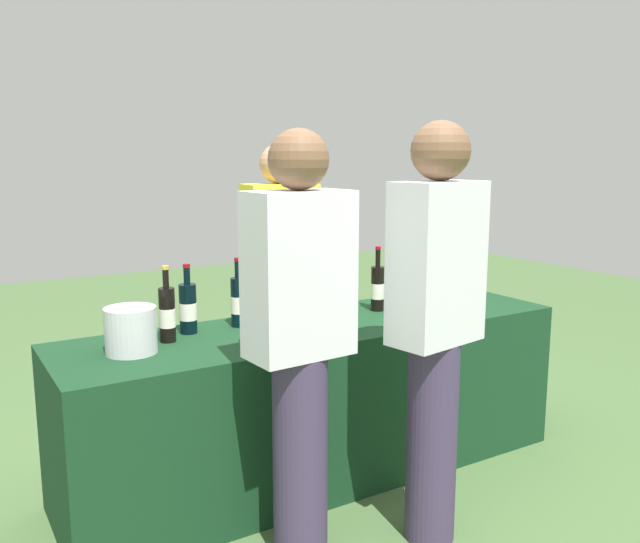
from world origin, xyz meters
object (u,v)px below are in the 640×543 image
(wine_glass_0, at_px, (252,321))
(server_pouring, at_px, (281,278))
(wine_bottle_3, at_px, (288,297))
(wine_glass_2, at_px, (455,289))
(wine_bottle_6, at_px, (418,280))
(wine_bottle_5, at_px, (377,288))
(wine_bottle_2, at_px, (238,301))
(guest_0, at_px, (299,333))
(guest_1, at_px, (435,318))
(ice_bucket, at_px, (131,330))
(wine_bottle_1, at_px, (188,308))
(wine_glass_1, at_px, (345,310))
(wine_bottle_4, at_px, (328,291))
(wine_bottle_0, at_px, (167,314))

(wine_glass_0, distance_m, server_pouring, 0.89)
(wine_bottle_3, xyz_separation_m, server_pouring, (0.18, 0.43, 0.01))
(wine_glass_2, bearing_deg, wine_bottle_6, 96.31)
(wine_bottle_5, relative_size, server_pouring, 0.21)
(wine_bottle_2, relative_size, wine_bottle_6, 1.04)
(wine_bottle_6, height_order, wine_glass_0, wine_bottle_6)
(wine_bottle_3, relative_size, wine_glass_0, 2.21)
(guest_0, xyz_separation_m, guest_1, (0.50, -0.16, 0.03))
(wine_bottle_2, bearing_deg, wine_bottle_5, -5.98)
(wine_glass_2, relative_size, ice_bucket, 0.69)
(wine_bottle_1, xyz_separation_m, wine_bottle_5, (0.97, -0.08, 0.00))
(wine_glass_2, bearing_deg, wine_glass_1, -175.95)
(wine_bottle_4, height_order, wine_glass_0, wine_bottle_4)
(wine_glass_0, distance_m, guest_0, 0.41)
(wine_glass_0, height_order, server_pouring, server_pouring)
(wine_glass_0, bearing_deg, wine_bottle_5, 15.48)
(wine_bottle_0, bearing_deg, wine_bottle_3, 6.93)
(guest_0, bearing_deg, wine_bottle_0, 110.92)
(wine_bottle_3, bearing_deg, ice_bucket, -169.04)
(wine_glass_1, xyz_separation_m, wine_glass_2, (0.71, 0.05, 0.01))
(server_pouring, bearing_deg, guest_1, 93.54)
(wine_bottle_3, distance_m, wine_glass_2, 0.87)
(wine_bottle_0, bearing_deg, wine_glass_0, -37.61)
(wine_bottle_3, height_order, wine_bottle_6, wine_bottle_6)
(wine_bottle_5, height_order, wine_glass_2, wine_bottle_5)
(wine_bottle_0, relative_size, guest_1, 0.20)
(wine_bottle_3, xyz_separation_m, wine_glass_0, (-0.34, -0.30, -0.01))
(wine_glass_1, bearing_deg, wine_bottle_0, 163.24)
(wine_bottle_1, distance_m, server_pouring, 0.80)
(wine_bottle_0, distance_m, wine_glass_0, 0.36)
(wine_bottle_0, distance_m, guest_1, 1.12)
(wine_bottle_2, relative_size, wine_bottle_4, 1.03)
(wine_bottle_1, height_order, wine_bottle_5, wine_bottle_5)
(wine_bottle_0, bearing_deg, wine_bottle_2, 12.30)
(wine_glass_0, relative_size, server_pouring, 0.09)
(wine_glass_1, bearing_deg, wine_bottle_5, 33.08)
(guest_1, bearing_deg, ice_bucket, 133.54)
(wine_glass_0, relative_size, wine_glass_1, 1.06)
(wine_bottle_6, distance_m, ice_bucket, 1.62)
(wine_bottle_4, bearing_deg, wine_bottle_0, -174.29)
(wine_glass_1, distance_m, server_pouring, 0.73)
(wine_bottle_3, bearing_deg, wine_bottle_1, 178.77)
(wine_glass_0, relative_size, wine_glass_2, 0.97)
(wine_bottle_4, height_order, wine_bottle_5, wine_bottle_5)
(wine_bottle_1, xyz_separation_m, wine_glass_0, (0.16, -0.31, -0.01))
(wine_bottle_5, relative_size, guest_1, 0.20)
(wine_glass_0, height_order, guest_1, guest_1)
(wine_bottle_6, distance_m, wine_glass_1, 0.75)
(wine_bottle_4, height_order, ice_bucket, wine_bottle_4)
(wine_glass_2, relative_size, server_pouring, 0.09)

